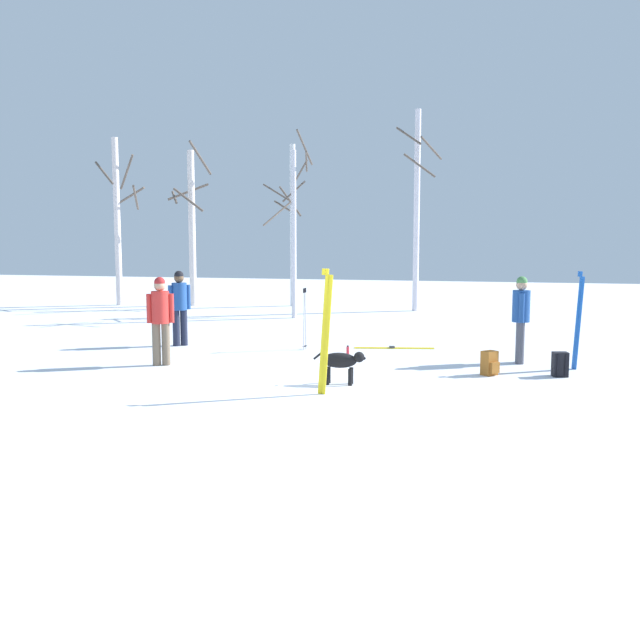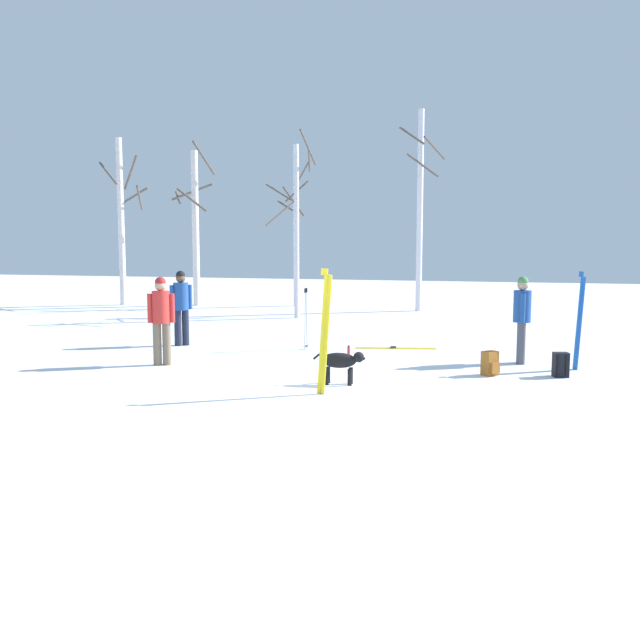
{
  "view_description": "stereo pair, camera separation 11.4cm",
  "coord_description": "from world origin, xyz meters",
  "px_view_note": "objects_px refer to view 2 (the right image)",
  "views": [
    {
      "loc": [
        2.94,
        -10.76,
        2.47
      ],
      "look_at": [
        -0.07,
        1.51,
        1.0
      ],
      "focal_mm": 40.01,
      "sensor_mm": 36.0,
      "label": 1
    },
    {
      "loc": [
        3.05,
        -10.73,
        2.47
      ],
      "look_at": [
        -0.07,
        1.51,
        1.0
      ],
      "focal_mm": 40.01,
      "sensor_mm": 36.0,
      "label": 2
    }
  ],
  "objects_px": {
    "birch_tree_1": "(195,224)",
    "ski_poles_0": "(306,317)",
    "ski_pair_planted_1": "(324,332)",
    "ski_pair_lying_0": "(395,348)",
    "person_0": "(181,303)",
    "birch_tree_0": "(122,218)",
    "birch_tree_4": "(420,208)",
    "person_2": "(161,315)",
    "backpack_0": "(490,364)",
    "water_bottle_0": "(349,351)",
    "dog": "(341,362)",
    "ski_pair_planted_0": "(579,321)",
    "birch_tree_3": "(296,230)",
    "backpack_1": "(560,365)",
    "person_1": "(522,314)",
    "birch_tree_2": "(296,223)"
  },
  "relations": [
    {
      "from": "person_1",
      "to": "birch_tree_1",
      "type": "xyz_separation_m",
      "value": [
        -11.16,
        9.58,
        1.96
      ]
    },
    {
      "from": "birch_tree_1",
      "to": "ski_poles_0",
      "type": "bearing_deg",
      "value": -53.52
    },
    {
      "from": "backpack_1",
      "to": "birch_tree_0",
      "type": "xyz_separation_m",
      "value": [
        -14.47,
        10.37,
        2.93
      ]
    },
    {
      "from": "person_1",
      "to": "backpack_1",
      "type": "xyz_separation_m",
      "value": [
        0.65,
        -1.23,
        -0.77
      ]
    },
    {
      "from": "ski_pair_planted_1",
      "to": "ski_poles_0",
      "type": "distance_m",
      "value": 4.58
    },
    {
      "from": "ski_pair_planted_0",
      "to": "water_bottle_0",
      "type": "distance_m",
      "value": 4.57
    },
    {
      "from": "birch_tree_0",
      "to": "birch_tree_3",
      "type": "bearing_deg",
      "value": -19.1
    },
    {
      "from": "dog",
      "to": "person_0",
      "type": "bearing_deg",
      "value": 143.27
    },
    {
      "from": "person_1",
      "to": "birch_tree_1",
      "type": "bearing_deg",
      "value": 139.34
    },
    {
      "from": "dog",
      "to": "ski_pair_lying_0",
      "type": "relative_size",
      "value": 0.5
    },
    {
      "from": "backpack_0",
      "to": "backpack_1",
      "type": "xyz_separation_m",
      "value": [
        1.22,
        0.18,
        0.0
      ]
    },
    {
      "from": "person_0",
      "to": "birch_tree_0",
      "type": "bearing_deg",
      "value": 126.38
    },
    {
      "from": "ski_poles_0",
      "to": "birch_tree_2",
      "type": "bearing_deg",
      "value": 107.36
    },
    {
      "from": "person_1",
      "to": "dog",
      "type": "relative_size",
      "value": 1.91
    },
    {
      "from": "dog",
      "to": "ski_pair_planted_0",
      "type": "relative_size",
      "value": 0.49
    },
    {
      "from": "person_1",
      "to": "dog",
      "type": "distance_m",
      "value": 4.15
    },
    {
      "from": "ski_pair_planted_1",
      "to": "birch_tree_3",
      "type": "bearing_deg",
      "value": 108.53
    },
    {
      "from": "ski_poles_0",
      "to": "birch_tree_4",
      "type": "relative_size",
      "value": 0.2
    },
    {
      "from": "person_1",
      "to": "ski_pair_lying_0",
      "type": "height_order",
      "value": "person_1"
    },
    {
      "from": "person_0",
      "to": "birch_tree_1",
      "type": "distance_m",
      "value": 9.97
    },
    {
      "from": "ski_poles_0",
      "to": "ski_pair_planted_0",
      "type": "bearing_deg",
      "value": -11.62
    },
    {
      "from": "ski_poles_0",
      "to": "birch_tree_0",
      "type": "xyz_separation_m",
      "value": [
        -9.26,
        8.47,
        2.42
      ]
    },
    {
      "from": "ski_pair_lying_0",
      "to": "birch_tree_3",
      "type": "height_order",
      "value": "birch_tree_3"
    },
    {
      "from": "person_2",
      "to": "birch_tree_4",
      "type": "distance_m",
      "value": 12.31
    },
    {
      "from": "ski_poles_0",
      "to": "birch_tree_3",
      "type": "bearing_deg",
      "value": 108.14
    },
    {
      "from": "birch_tree_0",
      "to": "birch_tree_4",
      "type": "distance_m",
      "value": 10.75
    },
    {
      "from": "backpack_1",
      "to": "ski_pair_planted_1",
      "type": "bearing_deg",
      "value": -146.9
    },
    {
      "from": "ski_pair_planted_1",
      "to": "ski_pair_lying_0",
      "type": "relative_size",
      "value": 1.12
    },
    {
      "from": "water_bottle_0",
      "to": "birch_tree_0",
      "type": "relative_size",
      "value": 0.04
    },
    {
      "from": "ski_pair_planted_0",
      "to": "ski_pair_planted_1",
      "type": "bearing_deg",
      "value": -142.11
    },
    {
      "from": "dog",
      "to": "ski_pair_planted_0",
      "type": "height_order",
      "value": "ski_pair_planted_0"
    },
    {
      "from": "backpack_0",
      "to": "water_bottle_0",
      "type": "distance_m",
      "value": 3.23
    },
    {
      "from": "ski_pair_lying_0",
      "to": "birch_tree_4",
      "type": "xyz_separation_m",
      "value": [
        -0.43,
        8.32,
        3.44
      ]
    },
    {
      "from": "ski_pair_planted_0",
      "to": "water_bottle_0",
      "type": "height_order",
      "value": "ski_pair_planted_0"
    },
    {
      "from": "person_0",
      "to": "birch_tree_3",
      "type": "xyz_separation_m",
      "value": [
        0.97,
        6.07,
        1.72
      ]
    },
    {
      "from": "birch_tree_2",
      "to": "ski_pair_lying_0",
      "type": "bearing_deg",
      "value": -61.42
    },
    {
      "from": "ski_poles_0",
      "to": "ski_pair_lying_0",
      "type": "bearing_deg",
      "value": 17.96
    },
    {
      "from": "person_0",
      "to": "backpack_1",
      "type": "relative_size",
      "value": 3.9
    },
    {
      "from": "ski_pair_lying_0",
      "to": "person_2",
      "type": "bearing_deg",
      "value": -142.25
    },
    {
      "from": "person_1",
      "to": "backpack_0",
      "type": "relative_size",
      "value": 3.9
    },
    {
      "from": "ski_pair_planted_1",
      "to": "birch_tree_3",
      "type": "distance_m",
      "value": 10.96
    },
    {
      "from": "ski_pair_planted_1",
      "to": "backpack_1",
      "type": "xyz_separation_m",
      "value": [
        3.72,
        2.43,
        -0.77
      ]
    },
    {
      "from": "water_bottle_0",
      "to": "birch_tree_3",
      "type": "xyz_separation_m",
      "value": [
        -3.05,
        6.58,
        2.6
      ]
    },
    {
      "from": "ski_pair_planted_0",
      "to": "ski_pair_planted_1",
      "type": "height_order",
      "value": "ski_pair_planted_1"
    },
    {
      "from": "birch_tree_1",
      "to": "birch_tree_4",
      "type": "height_order",
      "value": "birch_tree_4"
    },
    {
      "from": "ski_poles_0",
      "to": "backpack_1",
      "type": "xyz_separation_m",
      "value": [
        5.22,
        -1.9,
        -0.51
      ]
    },
    {
      "from": "person_2",
      "to": "birch_tree_2",
      "type": "bearing_deg",
      "value": 93.84
    },
    {
      "from": "person_1",
      "to": "ski_poles_0",
      "type": "xyz_separation_m",
      "value": [
        -4.56,
        0.66,
        -0.25
      ]
    },
    {
      "from": "backpack_1",
      "to": "birch_tree_3",
      "type": "height_order",
      "value": "birch_tree_3"
    },
    {
      "from": "birch_tree_2",
      "to": "person_1",
      "type": "bearing_deg",
      "value": -53.66
    }
  ]
}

